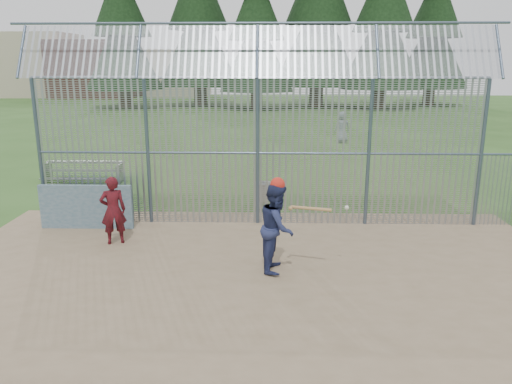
{
  "coord_description": "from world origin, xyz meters",
  "views": [
    {
      "loc": [
        0.34,
        -9.84,
        4.39
      ],
      "look_at": [
        0.0,
        2.0,
        1.3
      ],
      "focal_mm": 35.0,
      "sensor_mm": 36.0,
      "label": 1
    }
  ],
  "objects_px": {
    "batter": "(277,227)",
    "trash_can": "(263,194)",
    "dugout_wall": "(86,207)",
    "onlooker": "(113,210)",
    "bleacher": "(83,171)"
  },
  "relations": [
    {
      "from": "dugout_wall",
      "to": "batter",
      "type": "distance_m",
      "value": 5.75
    },
    {
      "from": "batter",
      "to": "trash_can",
      "type": "height_order",
      "value": "batter"
    },
    {
      "from": "dugout_wall",
      "to": "onlooker",
      "type": "height_order",
      "value": "onlooker"
    },
    {
      "from": "trash_can",
      "to": "dugout_wall",
      "type": "bearing_deg",
      "value": -153.32
    },
    {
      "from": "onlooker",
      "to": "bleacher",
      "type": "bearing_deg",
      "value": -84.47
    },
    {
      "from": "bleacher",
      "to": "dugout_wall",
      "type": "bearing_deg",
      "value": -68.86
    },
    {
      "from": "trash_can",
      "to": "bleacher",
      "type": "relative_size",
      "value": 0.27
    },
    {
      "from": "batter",
      "to": "trash_can",
      "type": "xyz_separation_m",
      "value": [
        -0.37,
        5.01,
        -0.6
      ]
    },
    {
      "from": "dugout_wall",
      "to": "trash_can",
      "type": "distance_m",
      "value": 5.3
    },
    {
      "from": "dugout_wall",
      "to": "batter",
      "type": "bearing_deg",
      "value": -27.33
    },
    {
      "from": "onlooker",
      "to": "trash_can",
      "type": "xyz_separation_m",
      "value": [
        3.63,
        3.5,
        -0.49
      ]
    },
    {
      "from": "onlooker",
      "to": "trash_can",
      "type": "height_order",
      "value": "onlooker"
    },
    {
      "from": "batter",
      "to": "trash_can",
      "type": "bearing_deg",
      "value": 10.61
    },
    {
      "from": "bleacher",
      "to": "trash_can",
      "type": "bearing_deg",
      "value": -24.04
    },
    {
      "from": "trash_can",
      "to": "bleacher",
      "type": "bearing_deg",
      "value": 155.96
    }
  ]
}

